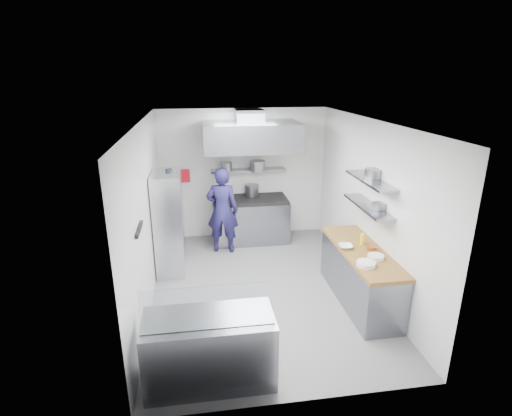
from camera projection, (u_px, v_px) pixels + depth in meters
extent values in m
plane|color=slate|center=(261.00, 288.00, 6.80)|extent=(5.00, 5.00, 0.00)
plane|color=silver|center=(262.00, 122.00, 5.90)|extent=(5.00, 5.00, 0.00)
cube|color=white|center=(243.00, 174.00, 8.69)|extent=(3.60, 2.80, 0.02)
cube|color=white|center=(302.00, 292.00, 4.01)|extent=(3.60, 2.80, 0.02)
cube|color=white|center=(146.00, 217.00, 6.09)|extent=(2.80, 5.00, 0.02)
cube|color=white|center=(369.00, 206.00, 6.61)|extent=(2.80, 5.00, 0.02)
cube|color=gray|center=(250.00, 221.00, 8.64)|extent=(1.60, 0.80, 0.90)
cube|color=black|center=(250.00, 200.00, 8.48)|extent=(1.57, 0.78, 0.06)
cylinder|color=slate|center=(226.00, 190.00, 8.69)|extent=(0.28, 0.28, 0.20)
cylinder|color=slate|center=(252.00, 190.00, 8.64)|extent=(0.30, 0.30, 0.24)
cube|color=gray|center=(248.00, 170.00, 8.52)|extent=(1.60, 0.30, 0.04)
cylinder|color=slate|center=(226.00, 166.00, 8.35)|extent=(0.25, 0.25, 0.18)
cylinder|color=slate|center=(257.00, 166.00, 8.30)|extent=(0.32, 0.32, 0.22)
cube|color=gray|center=(251.00, 136.00, 7.88)|extent=(1.90, 1.15, 0.55)
cube|color=slate|center=(249.00, 115.00, 7.97)|extent=(0.55, 0.55, 0.24)
cube|color=red|center=(185.00, 176.00, 8.45)|extent=(0.22, 0.10, 0.26)
imported|color=#1D1849|center=(222.00, 210.00, 7.97)|extent=(0.72, 0.55, 1.76)
cube|color=silver|center=(169.00, 223.00, 7.19)|extent=(0.50, 0.90, 1.85)
cube|color=white|center=(170.00, 228.00, 7.29)|extent=(0.18, 0.22, 0.20)
cube|color=yellow|center=(169.00, 197.00, 7.44)|extent=(0.13, 0.16, 0.15)
cylinder|color=black|center=(169.00, 174.00, 7.01)|extent=(0.12, 0.12, 0.18)
cube|color=black|center=(139.00, 229.00, 5.21)|extent=(0.04, 0.55, 0.05)
cube|color=gray|center=(360.00, 277.00, 6.31)|extent=(0.62, 2.00, 0.84)
cube|color=olive|center=(362.00, 251.00, 6.17)|extent=(0.65, 2.04, 0.06)
cylinder|color=white|center=(366.00, 264.00, 5.63)|extent=(0.27, 0.27, 0.06)
cylinder|color=white|center=(376.00, 257.00, 5.84)|extent=(0.24, 0.24, 0.06)
cylinder|color=#B66733|center=(371.00, 248.00, 6.14)|extent=(0.15, 0.15, 0.06)
cylinder|color=yellow|center=(362.00, 239.00, 6.32)|extent=(0.07, 0.07, 0.18)
imported|color=white|center=(346.00, 246.00, 6.20)|extent=(0.24, 0.24, 0.05)
cube|color=gray|center=(368.00, 206.00, 6.27)|extent=(0.30, 1.30, 0.04)
cube|color=gray|center=(370.00, 180.00, 6.14)|extent=(0.30, 1.30, 0.04)
cylinder|color=slate|center=(379.00, 206.00, 6.05)|extent=(0.22, 0.22, 0.10)
cylinder|color=slate|center=(373.00, 173.00, 6.19)|extent=(0.28, 0.28, 0.14)
cube|color=gray|center=(210.00, 349.00, 4.66)|extent=(1.50, 0.70, 0.85)
cube|color=silver|center=(208.00, 307.00, 4.34)|extent=(1.47, 0.19, 0.42)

